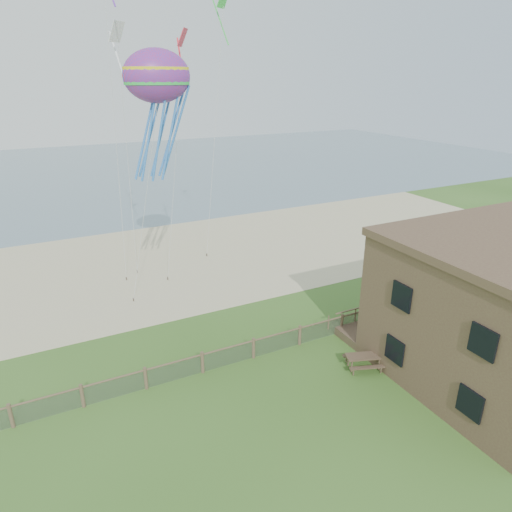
# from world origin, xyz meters

# --- Properties ---
(ground) EXTENTS (160.00, 160.00, 0.00)m
(ground) POSITION_xyz_m (0.00, 0.00, 0.00)
(ground) COLOR #365B1F
(ground) RESTS_ON ground
(sand_beach) EXTENTS (72.00, 20.00, 0.02)m
(sand_beach) POSITION_xyz_m (0.00, 22.00, 0.00)
(sand_beach) COLOR #BDB388
(sand_beach) RESTS_ON ground
(ocean) EXTENTS (160.00, 68.00, 0.02)m
(ocean) POSITION_xyz_m (0.00, 66.00, 0.00)
(ocean) COLOR slate
(ocean) RESTS_ON ground
(chainlink_fence) EXTENTS (36.20, 0.20, 1.25)m
(chainlink_fence) POSITION_xyz_m (0.00, 6.00, 0.55)
(chainlink_fence) COLOR brown
(chainlink_fence) RESTS_ON ground
(motel_deck) EXTENTS (15.00, 2.00, 0.50)m
(motel_deck) POSITION_xyz_m (13.00, 5.00, 0.25)
(motel_deck) COLOR brown
(motel_deck) RESTS_ON ground
(picnic_table) EXTENTS (2.31, 2.02, 0.82)m
(picnic_table) POSITION_xyz_m (4.86, 2.51, 0.41)
(picnic_table) COLOR brown
(picnic_table) RESTS_ON ground
(octopus_kite) EXTENTS (4.17, 3.40, 7.49)m
(octopus_kite) POSITION_xyz_m (-2.41, 12.93, 12.72)
(octopus_kite) COLOR red
(kite_white) EXTENTS (2.15, 2.21, 2.91)m
(kite_white) POSITION_xyz_m (-3.53, 16.82, 16.25)
(kite_white) COLOR white
(kite_red) EXTENTS (1.98, 1.81, 2.52)m
(kite_red) POSITION_xyz_m (-0.34, 14.36, 16.01)
(kite_red) COLOR red
(kite_green) EXTENTS (1.96, 2.09, 2.71)m
(kite_green) POSITION_xyz_m (3.68, 17.70, 18.55)
(kite_green) COLOR green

